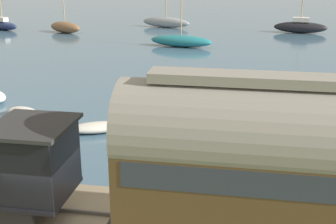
% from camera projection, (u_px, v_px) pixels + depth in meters
% --- Properties ---
extents(harbor_water, '(80.00, 80.00, 0.01)m').
position_uv_depth(harbor_water, '(209.00, 27.00, 53.36)').
color(harbor_water, '#426075').
rests_on(harbor_water, ground).
extents(passenger_coach, '(2.52, 9.59, 4.56)m').
position_uv_depth(passenger_coach, '(306.00, 160.00, 11.30)').
color(passenger_coach, black).
rests_on(passenger_coach, rail_embankment).
extents(sailboat_brown, '(2.92, 4.27, 8.72)m').
position_uv_depth(sailboat_brown, '(65.00, 27.00, 48.87)').
color(sailboat_brown, brown).
rests_on(sailboat_brown, harbor_water).
extents(sailboat_teal, '(2.38, 5.80, 5.94)m').
position_uv_depth(sailboat_teal, '(181.00, 41.00, 41.38)').
color(sailboat_teal, '#1E707A').
rests_on(sailboat_teal, harbor_water).
extents(sailboat_navy, '(2.90, 4.47, 7.89)m').
position_uv_depth(sailboat_navy, '(3.00, 25.00, 50.91)').
color(sailboat_navy, '#192347').
rests_on(sailboat_navy, harbor_water).
extents(sailboat_black, '(1.91, 5.53, 6.66)m').
position_uv_depth(sailboat_black, '(300.00, 27.00, 48.73)').
color(sailboat_black, black).
rests_on(sailboat_black, harbor_water).
extents(sailboat_gray, '(2.53, 5.78, 5.16)m').
position_uv_depth(sailboat_gray, '(166.00, 22.00, 52.49)').
color(sailboat_gray, gray).
rests_on(sailboat_gray, harbor_water).
extents(rowboat_far_out, '(1.56, 2.04, 0.44)m').
position_uv_depth(rowboat_far_out, '(23.00, 112.00, 23.50)').
color(rowboat_far_out, beige).
rests_on(rowboat_far_out, harbor_water).
extents(rowboat_mid_harbor, '(1.96, 2.81, 0.46)m').
position_uv_depth(rowboat_mid_harbor, '(98.00, 127.00, 21.36)').
color(rowboat_mid_harbor, beige).
rests_on(rowboat_mid_harbor, harbor_water).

